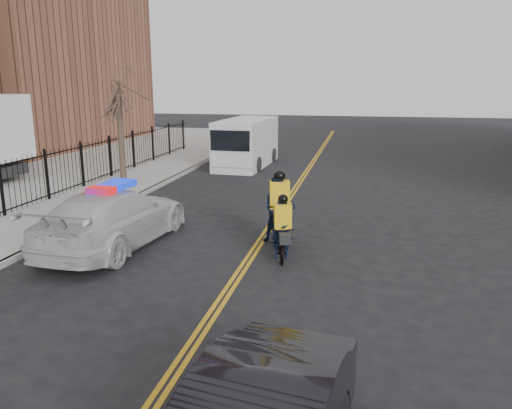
{
  "coord_description": "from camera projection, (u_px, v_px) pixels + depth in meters",
  "views": [
    {
      "loc": [
        2.8,
        -10.21,
        4.57
      ],
      "look_at": [
        0.02,
        2.75,
        1.3
      ],
      "focal_mm": 35.0,
      "sensor_mm": 36.0,
      "label": 1
    }
  ],
  "objects": [
    {
      "name": "center_line_left",
      "position": [
        282.0,
        205.0,
        18.96
      ],
      "size": [
        0.1,
        60.0,
        0.01
      ],
      "primitive_type": "cube",
      "color": "gold",
      "rests_on": "ground"
    },
    {
      "name": "cyclist_near",
      "position": [
        283.0,
        236.0,
        13.2
      ],
      "size": [
        1.04,
        1.86,
        1.73
      ],
      "rotation": [
        0.0,
        0.0,
        0.26
      ],
      "color": "black",
      "rests_on": "ground"
    },
    {
      "name": "iron_fence",
      "position": [
        69.0,
        171.0,
        20.54
      ],
      "size": [
        0.12,
        28.0,
        2.0
      ],
      "primitive_type": null,
      "color": "black",
      "rests_on": "ground"
    },
    {
      "name": "curb",
      "position": [
        138.0,
        196.0,
        20.15
      ],
      "size": [
        0.2,
        60.0,
        0.15
      ],
      "primitive_type": "cube",
      "color": "gray",
      "rests_on": "ground"
    },
    {
      "name": "street_tree",
      "position": [
        119.0,
        106.0,
        21.55
      ],
      "size": [
        3.2,
        3.2,
        4.8
      ],
      "color": "#3A2E22",
      "rests_on": "sidewalk"
    },
    {
      "name": "center_line_right",
      "position": [
        287.0,
        205.0,
        18.93
      ],
      "size": [
        0.1,
        60.0,
        0.01
      ],
      "primitive_type": "cube",
      "color": "gold",
      "rests_on": "ground"
    },
    {
      "name": "warehouse_far",
      "position": [
        14.0,
        48.0,
        37.14
      ],
      "size": [
        14.0,
        18.0,
        14.0
      ],
      "primitive_type": "cube",
      "color": "brown",
      "rests_on": "ground"
    },
    {
      "name": "cyclist_far",
      "position": [
        279.0,
        214.0,
        14.4
      ],
      "size": [
        1.1,
        2.19,
        2.14
      ],
      "rotation": [
        0.0,
        0.0,
        0.24
      ],
      "color": "black",
      "rests_on": "ground"
    },
    {
      "name": "ground",
      "position": [
        230.0,
        288.0,
        11.35
      ],
      "size": [
        120.0,
        120.0,
        0.0
      ],
      "primitive_type": "plane",
      "color": "black",
      "rests_on": "ground"
    },
    {
      "name": "cargo_van",
      "position": [
        246.0,
        143.0,
        27.45
      ],
      "size": [
        2.59,
        6.24,
        2.57
      ],
      "rotation": [
        0.0,
        0.0,
        -0.04
      ],
      "color": "silver",
      "rests_on": "ground"
    },
    {
      "name": "sidewalk",
      "position": [
        104.0,
        194.0,
        20.46
      ],
      "size": [
        3.0,
        60.0,
        0.15
      ],
      "primitive_type": "cube",
      "color": "gray",
      "rests_on": "ground"
    },
    {
      "name": "police_cruiser",
      "position": [
        114.0,
        217.0,
        14.12
      ],
      "size": [
        2.67,
        5.82,
        1.81
      ],
      "rotation": [
        0.0,
        0.0,
        3.08
      ],
      "color": "silver",
      "rests_on": "ground"
    }
  ]
}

